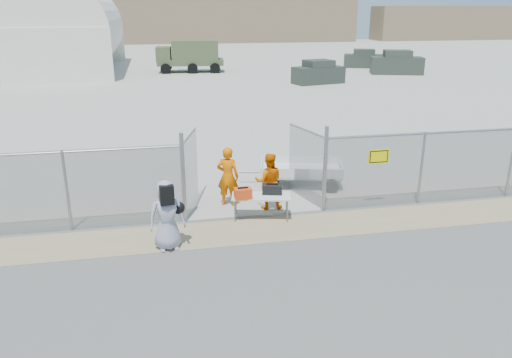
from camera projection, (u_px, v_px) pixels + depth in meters
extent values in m
plane|color=#525252|center=(272.00, 247.00, 12.34)|extent=(160.00, 160.00, 0.00)
cube|color=#A3A497|center=(180.00, 66.00, 51.30)|extent=(160.00, 80.00, 0.01)
cube|color=#958661|center=(263.00, 230.00, 13.26)|extent=(44.00, 1.60, 0.01)
cube|color=#E64514|center=(243.00, 193.00, 13.53)|extent=(0.47, 0.33, 0.29)
cube|color=black|center=(272.00, 189.00, 13.89)|extent=(0.60, 0.44, 0.26)
imported|color=#E06300|center=(228.00, 177.00, 14.66)|extent=(0.77, 0.65, 1.80)
imported|color=#E06300|center=(269.00, 181.00, 14.45)|extent=(0.91, 0.76, 1.68)
imported|color=#9495A7|center=(167.00, 215.00, 11.98)|extent=(0.93, 0.67, 1.76)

